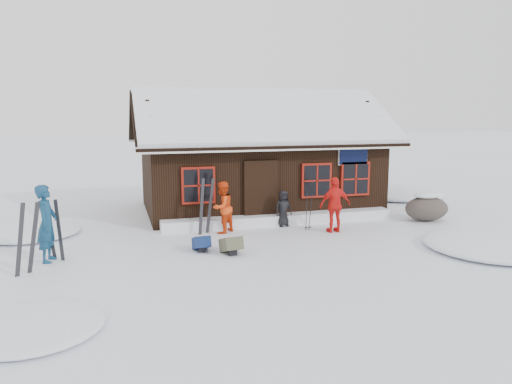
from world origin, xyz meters
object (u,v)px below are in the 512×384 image
at_px(boulder, 427,208).
at_px(skier_teal, 47,223).
at_px(backpack_olive, 231,247).
at_px(skier_orange_left, 222,207).
at_px(skier_crouched, 283,208).
at_px(ski_pair_left, 27,239).
at_px(skier_orange_right, 335,205).
at_px(ski_poles, 308,212).
at_px(backpack_blue, 201,245).

bearing_deg(boulder, skier_teal, -173.09).
bearing_deg(skier_teal, backpack_olive, -87.49).
height_order(skier_teal, backpack_olive, skier_teal).
distance_m(skier_orange_left, skier_crouched, 2.05).
bearing_deg(ski_pair_left, skier_orange_right, -7.72).
height_order(skier_orange_right, backpack_olive, skier_orange_right).
distance_m(ski_pair_left, ski_poles, 7.88).
xyz_separation_m(skier_teal, ski_poles, (7.26, 1.26, -0.39)).
bearing_deg(skier_orange_right, skier_orange_left, -17.16).
bearing_deg(backpack_blue, boulder, 9.37).
relative_size(skier_crouched, ski_pair_left, 0.68).
relative_size(skier_teal, skier_orange_right, 1.13).
distance_m(backpack_blue, backpack_olive, 0.83).
bearing_deg(skier_orange_left, boulder, 139.33).
xyz_separation_m(skier_crouched, backpack_olive, (-2.28, -2.54, -0.40)).
height_order(ski_pair_left, ski_poles, ski_pair_left).
xyz_separation_m(backpack_blue, backpack_olive, (0.69, -0.47, 0.02)).
xyz_separation_m(ski_pair_left, ski_poles, (7.58, 2.14, -0.24)).
height_order(skier_orange_left, skier_crouched, skier_orange_left).
relative_size(skier_teal, boulder, 1.28).
bearing_deg(skier_orange_right, backpack_blue, 9.83).
distance_m(skier_orange_right, boulder, 3.68).
xyz_separation_m(skier_orange_right, skier_crouched, (-1.23, 1.17, -0.27)).
height_order(boulder, backpack_olive, boulder).
bearing_deg(boulder, skier_orange_right, -170.20).
xyz_separation_m(skier_teal, skier_orange_left, (4.66, 1.63, -0.17)).
relative_size(skier_orange_left, skier_orange_right, 0.93).
xyz_separation_m(skier_orange_right, backpack_blue, (-4.20, -0.91, -0.69)).
xyz_separation_m(ski_pair_left, backpack_olive, (4.73, 0.27, -0.63)).
bearing_deg(skier_orange_right, boulder, -172.62).
distance_m(skier_orange_right, ski_poles, 0.86).
bearing_deg(backpack_olive, ski_pair_left, 176.04).
xyz_separation_m(skier_crouched, boulder, (4.84, -0.54, -0.13)).
distance_m(ski_poles, backpack_olive, 3.44).
height_order(boulder, ski_pair_left, ski_pair_left).
distance_m(skier_teal, ski_poles, 7.38).
distance_m(ski_pair_left, backpack_olive, 4.77).
bearing_deg(skier_teal, boulder, -72.75).
relative_size(backpack_blue, backpack_olive, 0.90).
relative_size(ski_pair_left, backpack_blue, 3.06).
bearing_deg(skier_teal, skier_crouched, -63.47).
height_order(skier_teal, skier_orange_left, skier_teal).
distance_m(skier_teal, skier_crouched, 6.97).
bearing_deg(skier_crouched, skier_teal, -173.39).
bearing_deg(skier_teal, skier_orange_left, -60.41).
relative_size(skier_teal, skier_orange_left, 1.21).
xyz_separation_m(boulder, backpack_olive, (-7.12, -2.00, -0.27)).
bearing_deg(skier_orange_right, ski_pair_left, 8.89).
relative_size(skier_teal, backpack_blue, 3.44).
relative_size(skier_orange_right, backpack_blue, 3.05).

